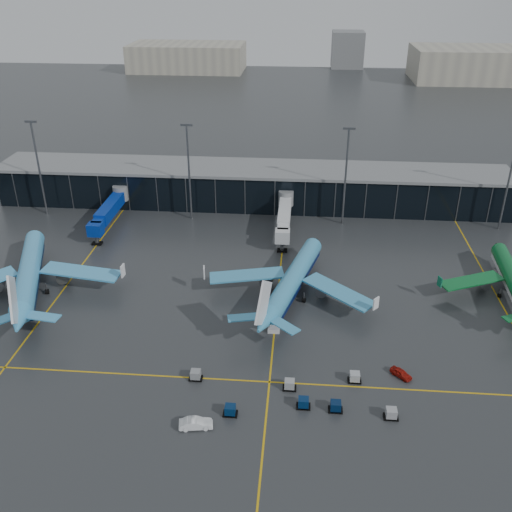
# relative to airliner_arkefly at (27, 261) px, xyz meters

# --- Properties ---
(ground) EXTENTS (600.00, 600.00, 0.00)m
(ground) POSITION_rel_airliner_arkefly_xyz_m (41.27, -10.04, -6.86)
(ground) COLOR #282B2D
(ground) RESTS_ON ground
(terminal_pier) EXTENTS (142.00, 17.00, 10.70)m
(terminal_pier) POSITION_rel_airliner_arkefly_xyz_m (41.27, 51.96, -1.44)
(terminal_pier) COLOR black
(terminal_pier) RESTS_ON ground
(jet_bridges) EXTENTS (94.00, 27.50, 7.20)m
(jet_bridges) POSITION_rel_airliner_arkefly_xyz_m (6.27, 32.95, -2.31)
(jet_bridges) COLOR #595B60
(jet_bridges) RESTS_ON ground
(flood_masts) EXTENTS (203.00, 0.50, 25.50)m
(flood_masts) POSITION_rel_airliner_arkefly_xyz_m (46.27, 39.96, 6.95)
(flood_masts) COLOR #595B60
(flood_masts) RESTS_ON ground
(distant_hangars) EXTENTS (260.00, 71.00, 22.00)m
(distant_hangars) POSITION_rel_airliner_arkefly_xyz_m (91.22, 260.04, 1.93)
(distant_hangars) COLOR #B2AD99
(distant_hangars) RESTS_ON ground
(taxi_lines) EXTENTS (220.00, 120.00, 0.02)m
(taxi_lines) POSITION_rel_airliner_arkefly_xyz_m (51.27, 0.57, -6.85)
(taxi_lines) COLOR gold
(taxi_lines) RESTS_ON ground
(airliner_arkefly) EXTENTS (51.92, 55.21, 13.72)m
(airliner_arkefly) POSITION_rel_airliner_arkefly_xyz_m (0.00, 0.00, 0.00)
(airliner_arkefly) COLOR #43A4DD
(airliner_arkefly) RESTS_ON ground
(airliner_klm_near) EXTENTS (46.19, 49.78, 12.81)m
(airliner_klm_near) POSITION_rel_airliner_arkefly_xyz_m (54.41, 2.84, -0.46)
(airliner_klm_near) COLOR #3C96C6
(airliner_klm_near) RESTS_ON ground
(baggage_carts) EXTENTS (33.10, 10.87, 1.70)m
(baggage_carts) POSITION_rel_airliner_arkefly_xyz_m (56.19, -28.81, -6.10)
(baggage_carts) COLOR black
(baggage_carts) RESTS_ON ground
(mobile_airstair) EXTENTS (2.25, 3.23, 3.45)m
(mobile_airstair) POSITION_rel_airliner_arkefly_xyz_m (51.16, -9.84, -6.09)
(mobile_airstair) COLOR silver
(mobile_airstair) RESTS_ON ground
(service_van_red) EXTENTS (3.81, 3.85, 1.32)m
(service_van_red) POSITION_rel_airliner_arkefly_xyz_m (72.89, -21.79, -6.20)
(service_van_red) COLOR #98130B
(service_van_red) RESTS_ON ground
(service_van_white) EXTENTS (5.18, 2.54, 1.63)m
(service_van_white) POSITION_rel_airliner_arkefly_xyz_m (41.11, -36.20, -6.04)
(service_van_white) COLOR white
(service_van_white) RESTS_ON ground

